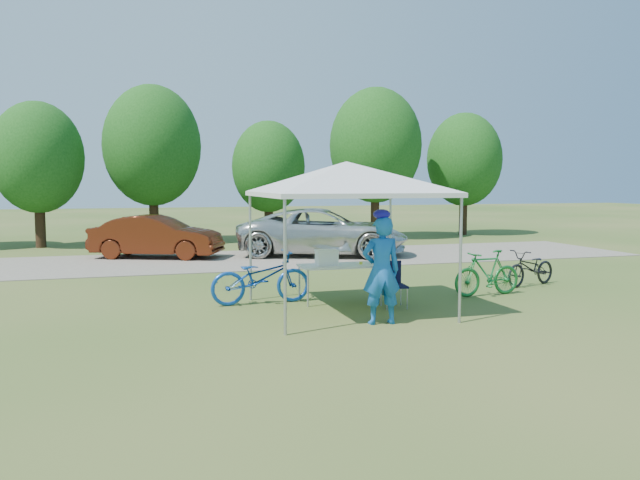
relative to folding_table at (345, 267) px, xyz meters
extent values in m
plane|color=#2D5119|center=(-0.27, -0.84, -0.69)|extent=(100.00, 100.00, 0.00)
cube|color=gray|center=(-0.27, 7.16, -0.68)|extent=(24.00, 5.00, 0.02)
cylinder|color=#A5A5AA|center=(-1.77, -2.34, 0.36)|extent=(0.05, 0.05, 2.10)
cylinder|color=#A5A5AA|center=(1.23, -2.34, 0.36)|extent=(0.05, 0.05, 2.10)
cylinder|color=#A5A5AA|center=(-1.77, 0.66, 0.36)|extent=(0.05, 0.05, 2.10)
cylinder|color=#A5A5AA|center=(1.23, 0.66, 0.36)|extent=(0.05, 0.05, 2.10)
cube|color=silver|center=(-0.27, -0.84, 1.45)|extent=(3.15, 3.15, 0.08)
pyramid|color=silver|center=(-0.27, -0.84, 2.04)|extent=(4.53, 4.53, 0.55)
cylinder|color=#382314|center=(-7.27, 12.86, 0.18)|extent=(0.36, 0.36, 1.75)
ellipsoid|color=#144711|center=(-7.27, 12.86, 2.56)|extent=(3.20, 3.20, 4.00)
cylinder|color=#382314|center=(-3.27, 13.46, 0.32)|extent=(0.36, 0.36, 2.03)
ellipsoid|color=#144711|center=(-3.27, 13.46, 3.08)|extent=(3.71, 3.71, 4.64)
cylinder|color=#382314|center=(1.23, 13.26, 0.11)|extent=(0.36, 0.36, 1.61)
ellipsoid|color=#144711|center=(1.23, 13.26, 2.30)|extent=(2.94, 2.94, 3.68)
cylinder|color=#382314|center=(5.73, 12.96, 0.36)|extent=(0.36, 0.36, 2.10)
ellipsoid|color=#144711|center=(5.73, 12.96, 3.21)|extent=(3.84, 3.84, 4.80)
cylinder|color=#382314|center=(10.23, 13.56, 0.22)|extent=(0.36, 0.36, 1.82)
ellipsoid|color=#144711|center=(10.23, 13.56, 2.69)|extent=(3.33, 3.33, 4.16)
cube|color=white|center=(0.00, 0.00, 0.02)|extent=(1.79, 0.75, 0.04)
cylinder|color=#A5A5AA|center=(-0.85, -0.32, -0.35)|extent=(0.04, 0.04, 0.70)
cylinder|color=#A5A5AA|center=(0.85, -0.32, -0.35)|extent=(0.04, 0.04, 0.70)
cylinder|color=#A5A5AA|center=(-0.85, 0.32, -0.35)|extent=(0.04, 0.04, 0.70)
cylinder|color=#A5A5AA|center=(0.85, 0.32, -0.35)|extent=(0.04, 0.04, 0.70)
cube|color=black|center=(0.69, -0.85, -0.28)|extent=(0.48, 0.48, 0.04)
cube|color=black|center=(0.69, -0.64, -0.05)|extent=(0.44, 0.09, 0.44)
cylinder|color=#A5A5AA|center=(0.49, -1.05, -0.50)|extent=(0.02, 0.02, 0.39)
cylinder|color=#A5A5AA|center=(0.89, -1.05, -0.50)|extent=(0.02, 0.02, 0.39)
cylinder|color=#A5A5AA|center=(0.49, -0.66, -0.50)|extent=(0.02, 0.02, 0.39)
cylinder|color=#A5A5AA|center=(0.89, -0.66, -0.50)|extent=(0.02, 0.02, 0.39)
cube|color=white|center=(-0.38, 0.00, 0.18)|extent=(0.40, 0.27, 0.27)
cube|color=white|center=(-0.38, 0.00, 0.33)|extent=(0.42, 0.29, 0.04)
cylinder|color=yellow|center=(0.32, -0.05, 0.07)|extent=(0.07, 0.07, 0.05)
imported|color=#165EB3|center=(-0.06, -2.04, 0.20)|extent=(0.68, 0.47, 1.80)
imported|color=#12429D|center=(-1.64, 0.23, -0.18)|extent=(1.99, 0.78, 1.03)
imported|color=#16662A|center=(3.04, -0.25, -0.22)|extent=(1.62, 0.59, 0.95)
imported|color=black|center=(4.69, 0.58, -0.28)|extent=(1.68, 1.04, 0.83)
imported|color=silver|center=(1.81, 7.52, 0.08)|extent=(5.95, 4.26, 1.50)
imported|color=#541F0E|center=(-3.34, 8.36, -0.02)|extent=(4.22, 2.84, 1.32)
camera|label=1|loc=(-3.93, -11.56, 1.65)|focal=35.00mm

